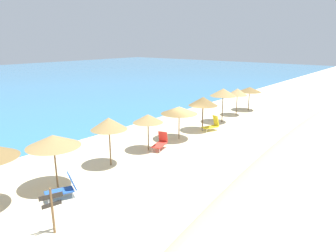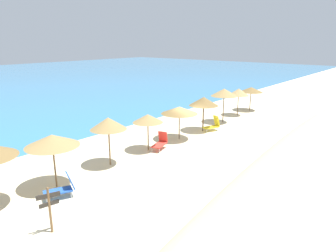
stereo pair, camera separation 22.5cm
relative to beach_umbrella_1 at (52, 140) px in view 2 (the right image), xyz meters
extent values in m
plane|color=beige|center=(10.47, -0.90, -2.39)|extent=(160.00, 160.00, 0.00)
ellipsoid|color=beige|center=(8.23, -9.29, -1.56)|extent=(41.02, 7.54, 1.67)
cylinder|color=brown|center=(0.00, 0.00, -1.26)|extent=(0.08, 0.08, 2.27)
cone|color=#9E7F4C|center=(0.00, 0.00, 0.01)|extent=(2.54, 2.54, 0.57)
cylinder|color=brown|center=(3.53, 0.15, -1.25)|extent=(0.09, 0.09, 2.28)
cone|color=#9E7F4C|center=(3.53, 0.15, 0.08)|extent=(2.06, 2.06, 0.69)
cylinder|color=brown|center=(6.74, 0.14, -1.38)|extent=(0.07, 0.07, 2.03)
cone|color=#9E7F4C|center=(6.74, 0.14, -0.25)|extent=(1.95, 1.95, 0.54)
cylinder|color=brown|center=(9.89, 0.02, -1.37)|extent=(0.08, 0.08, 2.05)
cone|color=olive|center=(9.89, 0.02, -0.24)|extent=(2.62, 2.62, 0.51)
cylinder|color=brown|center=(12.82, -0.12, -1.30)|extent=(0.10, 0.10, 2.20)
cone|color=olive|center=(12.82, -0.12, -0.01)|extent=(2.27, 2.27, 0.68)
cylinder|color=brown|center=(16.17, -0.01, -1.16)|extent=(0.08, 0.08, 2.48)
cone|color=#9E7F4C|center=(16.17, -0.01, 0.25)|extent=(2.27, 2.27, 0.64)
cylinder|color=brown|center=(19.38, 0.24, -1.35)|extent=(0.07, 0.07, 2.08)
cone|color=tan|center=(19.38, 0.24, -0.14)|extent=(1.91, 1.91, 0.64)
cylinder|color=brown|center=(22.15, 0.27, -1.37)|extent=(0.08, 0.08, 2.04)
cone|color=olive|center=(22.15, 0.27, -0.25)|extent=(2.32, 2.32, 0.50)
cube|color=red|center=(7.22, -0.38, -2.05)|extent=(1.42, 0.96, 0.07)
cube|color=red|center=(7.81, -0.21, -1.67)|extent=(0.39, 0.65, 0.76)
cylinder|color=silver|center=(6.62, -0.28, -2.24)|extent=(0.04, 0.04, 0.31)
cylinder|color=silver|center=(6.77, -0.79, -2.24)|extent=(0.04, 0.04, 0.31)
cylinder|color=silver|center=(7.68, 0.03, -2.24)|extent=(0.04, 0.04, 0.31)
cylinder|color=silver|center=(7.83, -0.48, -2.24)|extent=(0.04, 0.04, 0.31)
cube|color=yellow|center=(13.10, -0.64, -2.07)|extent=(1.38, 0.99, 0.07)
cube|color=yellow|center=(13.65, -0.85, -1.63)|extent=(0.47, 0.65, 0.87)
cylinder|color=silver|center=(12.69, -0.22, -2.25)|extent=(0.04, 0.04, 0.28)
cylinder|color=silver|center=(12.52, -0.69, -2.25)|extent=(0.04, 0.04, 0.28)
cylinder|color=silver|center=(13.69, -0.60, -2.25)|extent=(0.04, 0.04, 0.28)
cylinder|color=silver|center=(13.52, -1.06, -2.25)|extent=(0.04, 0.04, 0.28)
cube|color=blue|center=(-0.58, -1.09, -2.04)|extent=(1.37, 1.03, 0.07)
cube|color=blue|center=(-0.05, -1.32, -1.64)|extent=(0.52, 0.68, 0.78)
cylinder|color=silver|center=(-0.97, -0.65, -2.24)|extent=(0.04, 0.04, 0.32)
cylinder|color=silver|center=(-1.17, -1.13, -2.24)|extent=(0.04, 0.04, 0.32)
cylinder|color=silver|center=(0.00, -1.06, -2.24)|extent=(0.04, 0.04, 0.32)
cylinder|color=silver|center=(-0.20, -1.53, -2.24)|extent=(0.04, 0.04, 0.32)
cylinder|color=brown|center=(-2.17, -3.23, -1.48)|extent=(0.09, 0.09, 1.83)
cube|color=#332D28|center=(-2.17, -3.23, -0.89)|extent=(0.80, 0.33, 0.18)
cube|color=#332D28|center=(-2.17, -3.23, -1.22)|extent=(0.71, 0.20, 0.16)
camera|label=1|loc=(-7.42, -12.88, 4.55)|focal=33.25mm
camera|label=2|loc=(-7.28, -13.06, 4.55)|focal=33.25mm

